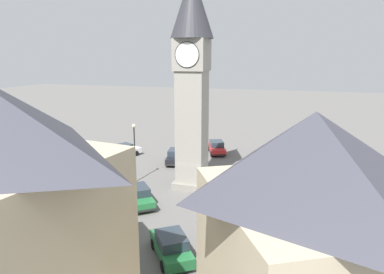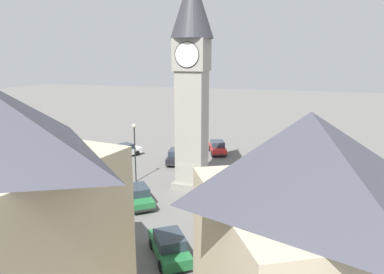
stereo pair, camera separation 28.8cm
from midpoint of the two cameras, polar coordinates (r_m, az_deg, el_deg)
ground_plane at (r=32.64m, az=0.25°, el=-7.98°), size 200.00×200.00×0.00m
clock_tower at (r=30.49m, az=0.28°, el=11.67°), size 3.66×3.66×18.83m
car_blue_kerb at (r=28.78m, az=-8.49°, el=-9.44°), size 3.94×4.25×1.53m
car_silver_kerb at (r=43.22m, az=4.37°, el=-1.70°), size 3.11×4.46×1.53m
car_red_corner at (r=21.66m, az=-3.33°, el=-17.26°), size 3.80×4.33×1.53m
car_white_side at (r=33.86m, az=-13.66°, el=-6.21°), size 4.30×3.85×1.53m
car_black_far at (r=42.44m, az=-10.80°, el=-2.17°), size 3.36×4.45×1.53m
car_green_alley at (r=39.33m, az=-2.38°, el=-3.15°), size 2.47×4.38×1.53m
pedestrian at (r=35.41m, az=15.52°, el=-5.04°), size 0.39×0.47×1.69m
tree at (r=25.33m, az=-20.23°, el=-4.85°), size 4.02×4.02×6.30m
building_terrace_right at (r=13.71m, az=17.96°, el=-16.51°), size 9.63×10.02×9.90m
lamp_post at (r=33.09m, az=-9.08°, el=-1.14°), size 0.36×0.36×5.62m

